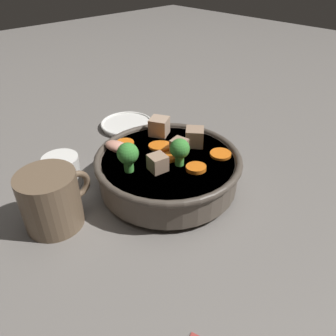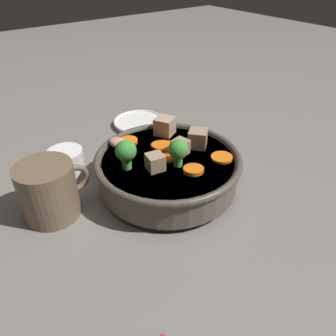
# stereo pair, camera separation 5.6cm
# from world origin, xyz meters

# --- Properties ---
(ground_plane) EXTENTS (3.00, 3.00, 0.00)m
(ground_plane) POSITION_xyz_m (0.00, 0.00, 0.00)
(ground_plane) COLOR slate
(stirfry_bowl) EXTENTS (0.25, 0.25, 0.11)m
(stirfry_bowl) POSITION_xyz_m (-0.00, 0.00, 0.04)
(stirfry_bowl) COLOR #51473D
(stirfry_bowl) RESTS_ON ground_plane
(side_saucer) EXTENTS (0.12, 0.12, 0.01)m
(side_saucer) POSITION_xyz_m (0.09, 0.23, 0.01)
(side_saucer) COLOR white
(side_saucer) RESTS_ON ground_plane
(tea_cup) EXTENTS (0.06, 0.06, 0.06)m
(tea_cup) POSITION_xyz_m (-0.13, 0.14, 0.03)
(tea_cup) COLOR white
(tea_cup) RESTS_ON ground_plane
(dark_mug) EXTENTS (0.11, 0.09, 0.09)m
(dark_mug) POSITION_xyz_m (-0.19, 0.05, 0.05)
(dark_mug) COLOR brown
(dark_mug) RESTS_ON ground_plane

